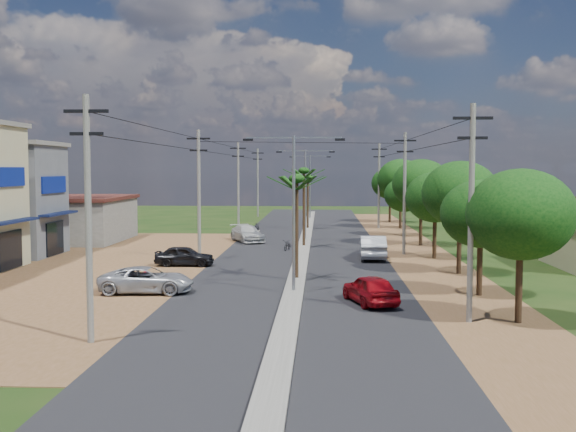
# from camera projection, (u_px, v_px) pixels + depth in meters

# --- Properties ---
(ground) EXTENTS (160.00, 160.00, 0.00)m
(ground) POSITION_uv_depth(u_px,v_px,m) (294.00, 294.00, 34.15)
(ground) COLOR black
(ground) RESTS_ON ground
(road) EXTENTS (12.00, 110.00, 0.04)m
(road) POSITION_uv_depth(u_px,v_px,m) (302.00, 256.00, 49.09)
(road) COLOR black
(road) RESTS_ON ground
(median) EXTENTS (1.00, 90.00, 0.18)m
(median) POSITION_uv_depth(u_px,v_px,m) (303.00, 250.00, 52.07)
(median) COLOR #605E56
(median) RESTS_ON ground
(dirt_lot_west) EXTENTS (18.00, 46.00, 0.04)m
(dirt_lot_west) POSITION_uv_depth(u_px,v_px,m) (64.00, 268.00, 42.85)
(dirt_lot_west) COLOR brown
(dirt_lot_west) RESTS_ON ground
(dirt_shoulder_east) EXTENTS (5.00, 90.00, 0.03)m
(dirt_shoulder_east) POSITION_uv_depth(u_px,v_px,m) (419.00, 256.00, 48.68)
(dirt_shoulder_east) COLOR brown
(dirt_shoulder_east) RESTS_ON ground
(shophouse_grey) EXTENTS (9.00, 6.40, 8.30)m
(shophouse_grey) POSITION_uv_depth(u_px,v_px,m) (0.00, 199.00, 48.88)
(shophouse_grey) COLOR #53565B
(shophouse_grey) RESTS_ON ground
(low_shed) EXTENTS (10.40, 10.40, 3.95)m
(low_shed) POSITION_uv_depth(u_px,v_px,m) (66.00, 219.00, 58.95)
(low_shed) COLOR #605E56
(low_shed) RESTS_ON ground
(house_east_far) EXTENTS (7.60, 7.50, 4.60)m
(house_east_far) POSITION_uv_depth(u_px,v_px,m) (538.00, 212.00, 60.85)
(house_east_far) COLOR tan
(house_east_far) RESTS_ON ground
(tree_east_a) EXTENTS (4.40, 4.40, 6.37)m
(tree_east_a) POSITION_uv_depth(u_px,v_px,m) (521.00, 215.00, 27.39)
(tree_east_a) COLOR black
(tree_east_a) RESTS_ON ground
(tree_east_b) EXTENTS (4.00, 4.00, 5.83)m
(tree_east_b) POSITION_uv_depth(u_px,v_px,m) (481.00, 214.00, 33.40)
(tree_east_b) COLOR black
(tree_east_b) RESTS_ON ground
(tree_east_c) EXTENTS (4.60, 4.60, 6.83)m
(tree_east_c) POSITION_uv_depth(u_px,v_px,m) (460.00, 194.00, 40.30)
(tree_east_c) COLOR black
(tree_east_c) RESTS_ON ground
(tree_east_d) EXTENTS (4.20, 4.20, 6.13)m
(tree_east_d) POSITION_uv_depth(u_px,v_px,m) (435.00, 197.00, 47.33)
(tree_east_d) COLOR black
(tree_east_d) RESTS_ON ground
(tree_east_e) EXTENTS (4.80, 4.80, 7.14)m
(tree_east_e) POSITION_uv_depth(u_px,v_px,m) (421.00, 184.00, 55.24)
(tree_east_e) COLOR black
(tree_east_e) RESTS_ON ground
(tree_east_f) EXTENTS (3.80, 3.80, 5.52)m
(tree_east_f) POSITION_uv_depth(u_px,v_px,m) (404.00, 195.00, 63.31)
(tree_east_f) COLOR black
(tree_east_f) RESTS_ON ground
(tree_east_g) EXTENTS (5.00, 5.00, 7.38)m
(tree_east_g) POSITION_uv_depth(u_px,v_px,m) (401.00, 179.00, 71.16)
(tree_east_g) COLOR black
(tree_east_g) RESTS_ON ground
(tree_east_h) EXTENTS (4.40, 4.40, 6.52)m
(tree_east_h) POSITION_uv_depth(u_px,v_px,m) (390.00, 183.00, 79.19)
(tree_east_h) COLOR black
(tree_east_h) RESTS_ON ground
(palm_median_near) EXTENTS (2.00, 2.00, 6.15)m
(palm_median_near) POSITION_uv_depth(u_px,v_px,m) (297.00, 183.00, 37.74)
(palm_median_near) COLOR black
(palm_median_near) RESTS_ON ground
(palm_median_mid) EXTENTS (2.00, 2.00, 6.55)m
(palm_median_mid) POSITION_uv_depth(u_px,v_px,m) (304.00, 174.00, 53.66)
(palm_median_mid) COLOR black
(palm_median_mid) RESTS_ON ground
(palm_median_far) EXTENTS (2.00, 2.00, 5.85)m
(palm_median_far) POSITION_uv_depth(u_px,v_px,m) (308.00, 179.00, 69.64)
(palm_median_far) COLOR black
(palm_median_far) RESTS_ON ground
(streetlight_near) EXTENTS (5.10, 0.18, 8.00)m
(streetlight_near) POSITION_uv_depth(u_px,v_px,m) (294.00, 200.00, 33.81)
(streetlight_near) COLOR gray
(streetlight_near) RESTS_ON ground
(streetlight_mid) EXTENTS (5.10, 0.18, 8.00)m
(streetlight_mid) POSITION_uv_depth(u_px,v_px,m) (305.00, 187.00, 58.72)
(streetlight_mid) COLOR gray
(streetlight_mid) RESTS_ON ground
(streetlight_far) EXTENTS (5.10, 0.18, 8.00)m
(streetlight_far) POSITION_uv_depth(u_px,v_px,m) (310.00, 181.00, 83.63)
(streetlight_far) COLOR gray
(streetlight_far) RESTS_ON ground
(utility_pole_w_a) EXTENTS (1.60, 0.24, 9.00)m
(utility_pole_w_a) POSITION_uv_depth(u_px,v_px,m) (88.00, 213.00, 24.19)
(utility_pole_w_a) COLOR #605E56
(utility_pole_w_a) RESTS_ON ground
(utility_pole_w_b) EXTENTS (1.60, 0.24, 9.00)m
(utility_pole_w_b) POSITION_uv_depth(u_px,v_px,m) (199.00, 192.00, 46.11)
(utility_pole_w_b) COLOR #605E56
(utility_pole_w_b) RESTS_ON ground
(utility_pole_w_c) EXTENTS (1.60, 0.24, 9.00)m
(utility_pole_w_c) POSITION_uv_depth(u_px,v_px,m) (238.00, 184.00, 68.03)
(utility_pole_w_c) COLOR #605E56
(utility_pole_w_c) RESTS_ON ground
(utility_pole_w_d) EXTENTS (1.60, 0.24, 9.00)m
(utility_pole_w_d) POSITION_uv_depth(u_px,v_px,m) (258.00, 181.00, 88.95)
(utility_pole_w_d) COLOR #605E56
(utility_pole_w_d) RESTS_ON ground
(utility_pole_e_a) EXTENTS (1.60, 0.24, 9.00)m
(utility_pole_e_a) POSITION_uv_depth(u_px,v_px,m) (471.00, 208.00, 27.47)
(utility_pole_e_a) COLOR #605E56
(utility_pole_e_a) RESTS_ON ground
(utility_pole_e_b) EXTENTS (1.60, 0.24, 9.00)m
(utility_pole_e_b) POSITION_uv_depth(u_px,v_px,m) (405.00, 190.00, 49.39)
(utility_pole_e_b) COLOR #605E56
(utility_pole_e_b) RESTS_ON ground
(utility_pole_e_c) EXTENTS (1.60, 0.24, 9.00)m
(utility_pole_e_c) POSITION_uv_depth(u_px,v_px,m) (379.00, 184.00, 71.31)
(utility_pole_e_c) COLOR #605E56
(utility_pole_e_c) RESTS_ON ground
(car_red_near) EXTENTS (2.76, 4.35, 1.38)m
(car_red_near) POSITION_uv_depth(u_px,v_px,m) (370.00, 290.00, 31.47)
(car_red_near) COLOR maroon
(car_red_near) RESTS_ON ground
(car_silver_mid) EXTENTS (1.87, 5.04, 1.64)m
(car_silver_mid) POSITION_uv_depth(u_px,v_px,m) (373.00, 248.00, 47.19)
(car_silver_mid) COLOR #989A9F
(car_silver_mid) RESTS_ON ground
(car_white_far) EXTENTS (3.79, 5.23, 1.41)m
(car_white_far) POSITION_uv_depth(u_px,v_px,m) (247.00, 234.00, 58.19)
(car_white_far) COLOR #AAABA7
(car_white_far) RESTS_ON ground
(car_parked_silver) EXTENTS (4.87, 2.44, 1.32)m
(car_parked_silver) POSITION_uv_depth(u_px,v_px,m) (147.00, 281.00, 34.26)
(car_parked_silver) COLOR #989A9F
(car_parked_silver) RESTS_ON ground
(car_parked_dark) EXTENTS (3.84, 1.56, 1.31)m
(car_parked_dark) POSITION_uv_depth(u_px,v_px,m) (185.00, 256.00, 43.79)
(car_parked_dark) COLOR black
(car_parked_dark) RESTS_ON ground
(moto_rider_east) EXTENTS (0.89, 1.60, 0.79)m
(moto_rider_east) POSITION_uv_depth(u_px,v_px,m) (364.00, 289.00, 33.27)
(moto_rider_east) COLOR black
(moto_rider_east) RESTS_ON ground
(moto_rider_west_a) EXTENTS (0.87, 1.63, 0.81)m
(moto_rider_west_a) POSITION_uv_depth(u_px,v_px,m) (288.00, 246.00, 52.03)
(moto_rider_west_a) COLOR black
(moto_rider_west_a) RESTS_ON ground
(moto_rider_west_b) EXTENTS (1.02, 1.58, 0.92)m
(moto_rider_west_b) POSITION_uv_depth(u_px,v_px,m) (257.00, 228.00, 67.00)
(moto_rider_west_b) COLOR black
(moto_rider_west_b) RESTS_ON ground
(roadside_sign) EXTENTS (0.09, 1.07, 0.89)m
(roadside_sign) POSITION_uv_depth(u_px,v_px,m) (144.00, 280.00, 35.73)
(roadside_sign) COLOR red
(roadside_sign) RESTS_ON ground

